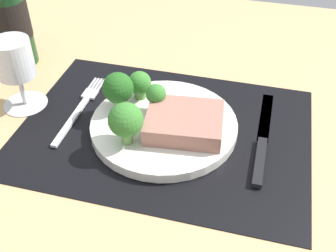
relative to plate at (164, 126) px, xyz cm
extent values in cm
cube|color=tan|center=(0.00, 0.00, -2.60)|extent=(140.00, 110.00, 3.00)
cube|color=black|center=(0.00, 0.00, -0.95)|extent=(46.10, 33.76, 0.30)
cylinder|color=silver|center=(0.00, 0.00, 0.00)|extent=(23.38, 23.38, 1.60)
cube|color=#9E6B5B|center=(3.51, -1.00, 2.23)|extent=(12.60, 10.83, 2.86)
cylinder|color=#5B8942|center=(-1.93, 2.31, 1.84)|extent=(1.55, 1.55, 2.09)
sphere|color=#387A2D|center=(-1.93, 2.31, 4.26)|extent=(3.24, 3.24, 3.24)
cylinder|color=#5B8942|center=(-5.65, 5.43, 1.41)|extent=(1.96, 1.96, 1.21)
sphere|color=#387A2D|center=(-5.65, 5.43, 3.68)|extent=(3.94, 3.94, 3.94)
cylinder|color=#6B994C|center=(-4.06, -5.95, 1.81)|extent=(1.70, 1.70, 2.01)
sphere|color=#387A2D|center=(-4.06, -5.95, 5.01)|extent=(5.18, 5.18, 5.18)
cylinder|color=#6B994C|center=(-8.08, 1.80, 1.67)|extent=(1.58, 1.58, 1.74)
sphere|color=#235B1E|center=(-8.08, 1.80, 4.69)|extent=(5.04, 5.04, 5.04)
cube|color=silver|center=(-15.21, -2.00, -0.55)|extent=(1.00, 13.00, 0.50)
cube|color=silver|center=(-15.21, 5.80, -0.55)|extent=(2.40, 2.60, 0.40)
cube|color=silver|center=(-16.11, 8.90, -0.55)|extent=(0.30, 3.60, 0.35)
cube|color=silver|center=(-15.51, 8.90, -0.55)|extent=(0.30, 3.60, 0.35)
cube|color=silver|center=(-14.91, 8.90, -0.55)|extent=(0.30, 3.60, 0.35)
cube|color=silver|center=(-14.31, 8.90, -0.55)|extent=(0.30, 3.60, 0.35)
cube|color=black|center=(15.58, -3.90, -0.40)|extent=(1.40, 10.00, 0.80)
cube|color=silver|center=(15.58, 7.60, -0.65)|extent=(1.80, 13.00, 0.30)
cylinder|color=#143819|center=(-33.52, 13.38, 9.25)|extent=(7.30, 7.30, 20.71)
cylinder|color=black|center=(-33.52, 13.38, 8.22)|extent=(7.45, 7.45, 7.25)
cylinder|color=silver|center=(-25.19, 0.77, -0.90)|extent=(7.52, 7.52, 0.40)
cylinder|color=silver|center=(-25.19, 0.77, 2.11)|extent=(0.80, 0.80, 5.62)
cylinder|color=silver|center=(-25.19, 0.77, 8.10)|extent=(6.20, 6.20, 6.36)
cylinder|color=tan|center=(-25.19, 0.77, 6.50)|extent=(5.45, 5.45, 3.16)
camera|label=1|loc=(13.60, -49.37, 42.85)|focal=44.71mm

